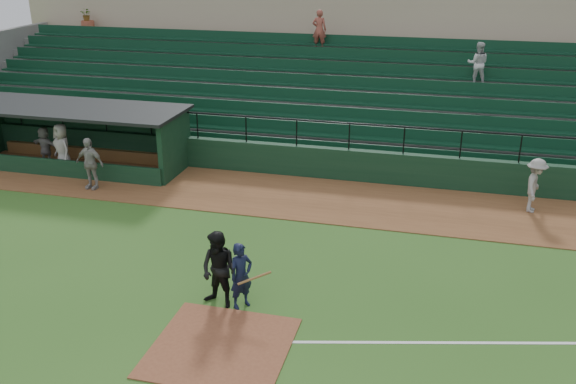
# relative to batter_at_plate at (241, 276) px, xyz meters

# --- Properties ---
(ground) EXTENTS (90.00, 90.00, 0.00)m
(ground) POSITION_rel_batter_at_plate_xyz_m (0.08, -0.74, -0.85)
(ground) COLOR #2D581C
(ground) RESTS_ON ground
(warning_track) EXTENTS (40.00, 4.00, 0.03)m
(warning_track) POSITION_rel_batter_at_plate_xyz_m (0.08, 7.26, -0.83)
(warning_track) COLOR brown
(warning_track) RESTS_ON ground
(home_plate_dirt) EXTENTS (3.00, 3.00, 0.03)m
(home_plate_dirt) POSITION_rel_batter_at_plate_xyz_m (0.08, -1.74, -0.83)
(home_plate_dirt) COLOR brown
(home_plate_dirt) RESTS_ON ground
(stadium_structure) EXTENTS (38.00, 13.08, 6.40)m
(stadium_structure) POSITION_rel_batter_at_plate_xyz_m (0.07, 15.72, 1.45)
(stadium_structure) COLOR black
(stadium_structure) RESTS_ON ground
(dugout) EXTENTS (8.90, 3.20, 2.42)m
(dugout) POSITION_rel_batter_at_plate_xyz_m (-9.67, 8.82, 0.48)
(dugout) COLOR black
(dugout) RESTS_ON ground
(batter_at_plate) EXTENTS (1.15, 0.74, 1.70)m
(batter_at_plate) POSITION_rel_batter_at_plate_xyz_m (0.00, 0.00, 0.00)
(batter_at_plate) COLOR black
(batter_at_plate) RESTS_ON ground
(umpire) EXTENTS (1.12, 0.98, 1.96)m
(umpire) POSITION_rel_batter_at_plate_xyz_m (-0.54, -0.08, 0.13)
(umpire) COLOR black
(umpire) RESTS_ON ground
(runner) EXTENTS (0.91, 1.29, 1.83)m
(runner) POSITION_rel_batter_at_plate_xyz_m (7.51, 7.95, 0.09)
(runner) COLOR #98948F
(runner) RESTS_ON warning_track
(dugout_player_a) EXTENTS (1.15, 0.57, 1.90)m
(dugout_player_a) POSITION_rel_batter_at_plate_xyz_m (-7.79, 6.21, 0.13)
(dugout_player_a) COLOR #9A9590
(dugout_player_a) RESTS_ON warning_track
(dugout_player_b) EXTENTS (1.14, 1.04, 1.96)m
(dugout_player_b) POSITION_rel_batter_at_plate_xyz_m (-9.67, 7.41, 0.16)
(dugout_player_b) COLOR #A19C97
(dugout_player_b) RESTS_ON warning_track
(dugout_player_c) EXTENTS (1.50, 0.70, 1.56)m
(dugout_player_c) POSITION_rel_batter_at_plate_xyz_m (-10.94, 8.13, -0.04)
(dugout_player_c) COLOR gray
(dugout_player_c) RESTS_ON warning_track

